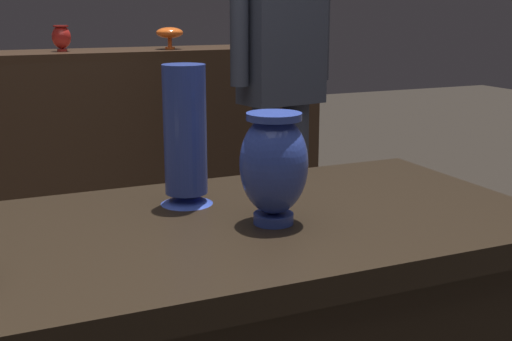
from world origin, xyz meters
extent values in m
cube|color=black|center=(0.00, 0.00, 0.78)|extent=(1.20, 0.64, 0.05)
cube|color=#382619|center=(0.00, 2.20, 0.47)|extent=(2.60, 0.40, 0.95)
cube|color=#382619|center=(0.00, 2.20, 0.97)|extent=(2.60, 0.40, 0.04)
cylinder|color=#2D429E|center=(0.05, -0.05, 0.81)|extent=(0.08, 0.08, 0.02)
ellipsoid|color=#2D429E|center=(0.05, -0.05, 0.91)|extent=(0.13, 0.13, 0.19)
cylinder|color=#2D429E|center=(0.05, -0.05, 1.00)|extent=(0.10, 0.10, 0.01)
cone|color=#2D429E|center=(-0.06, 0.14, 0.81)|extent=(0.11, 0.11, 0.02)
cylinder|color=#2D429E|center=(-0.06, 0.14, 0.96)|extent=(0.09, 0.09, 0.26)
cylinder|color=red|center=(0.00, 2.19, 1.00)|extent=(0.05, 0.05, 0.01)
ellipsoid|color=red|center=(0.00, 2.19, 1.06)|extent=(0.09, 0.09, 0.11)
cylinder|color=red|center=(0.00, 2.19, 1.11)|extent=(0.07, 0.07, 0.01)
cylinder|color=#E55B1E|center=(0.52, 2.15, 1.00)|extent=(0.05, 0.05, 0.01)
cylinder|color=#E55B1E|center=(0.52, 2.15, 1.02)|extent=(0.02, 0.02, 0.04)
ellipsoid|color=#E55B1E|center=(0.52, 2.15, 1.07)|extent=(0.13, 0.13, 0.05)
cylinder|color=#333847|center=(0.78, 1.28, 0.41)|extent=(0.11, 0.11, 0.82)
cylinder|color=#333847|center=(0.64, 1.26, 0.41)|extent=(0.11, 0.11, 0.82)
cube|color=#333847|center=(0.71, 1.27, 1.15)|extent=(0.35, 0.24, 0.65)
cylinder|color=#333847|center=(0.91, 1.31, 1.18)|extent=(0.07, 0.07, 0.55)
cylinder|color=#333847|center=(0.51, 1.23, 1.18)|extent=(0.07, 0.07, 0.55)
camera|label=1|loc=(-0.47, -1.15, 1.20)|focal=47.29mm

